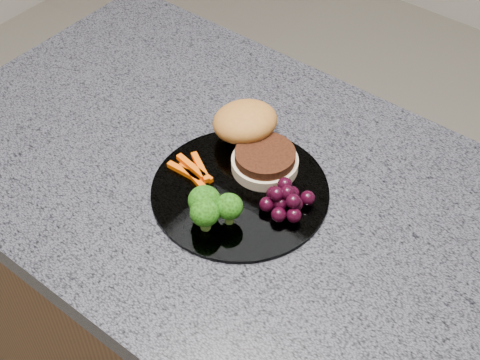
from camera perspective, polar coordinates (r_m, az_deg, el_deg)
name	(u,v)px	position (r m, az deg, el deg)	size (l,w,h in m)	color
countertop	(290,220)	(0.97, 4.29, -3.46)	(1.20, 0.60, 0.04)	#53535E
plate	(240,191)	(0.97, 0.00, -0.93)	(0.26, 0.26, 0.01)	white
burger	(252,137)	(1.02, 1.02, 3.67)	(0.19, 0.16, 0.06)	beige
carrot_sticks	(193,170)	(0.99, -4.01, 0.82)	(0.08, 0.05, 0.02)	#F25604
broccoli	(211,207)	(0.91, -2.48, -2.28)	(0.07, 0.07, 0.05)	#56812E
grape_bunch	(286,200)	(0.94, 3.94, -1.72)	(0.07, 0.07, 0.04)	black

